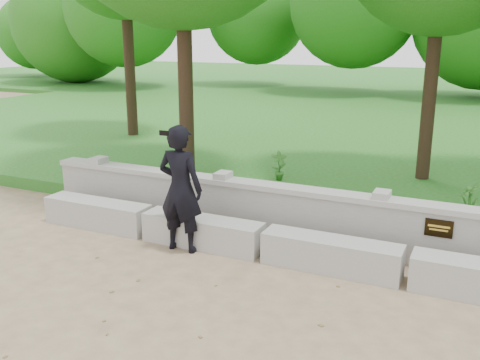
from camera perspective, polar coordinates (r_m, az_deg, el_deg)
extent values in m
cube|color=#165714|center=(18.98, 22.73, 5.02)|extent=(40.00, 22.00, 0.25)
cube|color=#ACAAA3|center=(9.24, -14.94, -3.50)|extent=(1.90, 0.45, 0.45)
cube|color=#ACAAA3|center=(8.15, -4.03, -5.56)|extent=(1.90, 0.45, 0.45)
cube|color=#ACAAA3|center=(7.44, 9.67, -7.83)|extent=(1.90, 0.45, 0.45)
cube|color=#A29F99|center=(7.85, 18.22, -5.71)|extent=(12.50, 0.25, 0.82)
cube|color=#ACAAA3|center=(7.71, 18.49, -2.58)|extent=(12.50, 0.35, 0.08)
cube|color=black|center=(7.62, 20.44, -4.86)|extent=(0.36, 0.02, 0.24)
imported|color=black|center=(7.82, -6.36, -0.94)|extent=(0.69, 0.46, 1.89)
cube|color=black|center=(7.31, -8.12, 4.98)|extent=(0.14, 0.02, 0.07)
cylinder|color=#382619|center=(15.97, -11.75, 12.71)|extent=(0.30, 0.30, 4.48)
cylinder|color=#382619|center=(11.06, -5.88, 12.02)|extent=(0.30, 0.30, 4.51)
cylinder|color=#382619|center=(11.34, 19.69, 9.99)|extent=(0.27, 0.27, 3.99)
imported|color=#336D25|center=(10.83, 4.17, 1.51)|extent=(0.38, 0.35, 0.60)
imported|color=#336D25|center=(8.99, 23.25, -2.36)|extent=(0.38, 0.42, 0.67)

